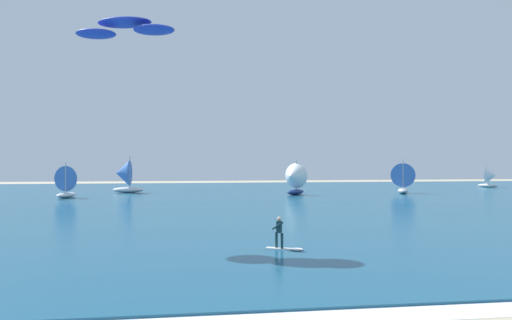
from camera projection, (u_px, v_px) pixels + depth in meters
ocean at (215, 199)px, 59.26m from camera, size 160.00×90.00×0.10m
shoreline_foam at (249, 315)px, 14.34m from camera, size 64.53×2.49×0.01m
kitesurfer at (283, 237)px, 24.73m from camera, size 2.00×1.37×1.67m
kite at (125, 28)px, 28.66m from camera, size 6.63×4.22×0.96m
sailboat_outermost at (294, 179)px, 65.38m from camera, size 4.25×4.38×4.90m
sailboat_mid_left at (69, 181)px, 60.64m from camera, size 3.57×4.03×4.53m
sailboat_anchored_offshore at (491, 177)px, 84.92m from camera, size 3.45×3.63×4.04m
sailboat_far_right at (124, 176)px, 70.25m from camera, size 4.64×3.95×5.38m
sailboat_far_left at (403, 178)px, 69.48m from camera, size 3.90×4.36×4.89m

